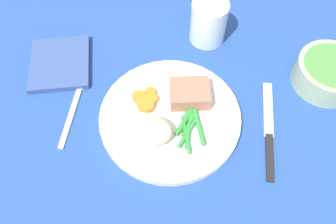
% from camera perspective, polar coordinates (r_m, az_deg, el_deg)
% --- Properties ---
extents(dining_table, '(1.20, 0.90, 0.02)m').
position_cam_1_polar(dining_table, '(0.64, 0.27, -2.18)').
color(dining_table, '#234793').
rests_on(dining_table, ground).
extents(dinner_plate, '(0.26, 0.26, 0.02)m').
position_cam_1_polar(dinner_plate, '(0.63, 0.00, -0.86)').
color(dinner_plate, white).
rests_on(dinner_plate, dining_table).
extents(meat_portion, '(0.08, 0.07, 0.03)m').
position_cam_1_polar(meat_portion, '(0.63, 3.63, 3.07)').
color(meat_portion, '#A86B56').
rests_on(meat_portion, dinner_plate).
extents(mashed_potatoes, '(0.07, 0.06, 0.04)m').
position_cam_1_polar(mashed_potatoes, '(0.58, -2.85, -3.11)').
color(mashed_potatoes, beige).
rests_on(mashed_potatoes, dinner_plate).
extents(carrot_slices, '(0.05, 0.05, 0.01)m').
position_cam_1_polar(carrot_slices, '(0.63, -3.64, 1.89)').
color(carrot_slices, orange).
rests_on(carrot_slices, dinner_plate).
extents(green_beans, '(0.06, 0.11, 0.01)m').
position_cam_1_polar(green_beans, '(0.61, 3.70, -2.20)').
color(green_beans, '#2D8C38').
rests_on(green_beans, dinner_plate).
extents(fork, '(0.01, 0.17, 0.00)m').
position_cam_1_polar(fork, '(0.67, -15.58, 0.40)').
color(fork, silver).
rests_on(fork, dining_table).
extents(knife, '(0.02, 0.21, 0.01)m').
position_cam_1_polar(knife, '(0.65, 16.47, -3.08)').
color(knife, black).
rests_on(knife, dining_table).
extents(water_glass, '(0.08, 0.08, 0.09)m').
position_cam_1_polar(water_glass, '(0.74, 6.73, 14.33)').
color(water_glass, silver).
rests_on(water_glass, dining_table).
extents(salad_bowl, '(0.13, 0.13, 0.05)m').
position_cam_1_polar(salad_bowl, '(0.73, 25.27, 5.99)').
color(salad_bowl, '#99B28C').
rests_on(salad_bowl, dining_table).
extents(napkin, '(0.15, 0.16, 0.01)m').
position_cam_1_polar(napkin, '(0.74, -17.59, 7.74)').
color(napkin, '#334C8C').
rests_on(napkin, dining_table).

